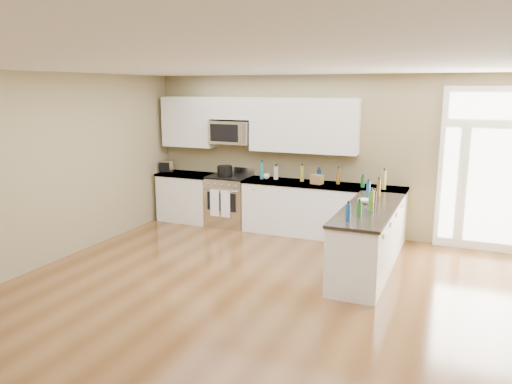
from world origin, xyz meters
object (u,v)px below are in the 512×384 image
Objects in this scene: kitchen_range at (229,200)px; peninsula_cabinet at (368,242)px; toaster_oven at (167,166)px; stockpot at (225,171)px.

peninsula_cabinet is at bearing -26.63° from kitchen_range.
toaster_oven is (-4.28, 1.50, 0.62)m from peninsula_cabinet.
peninsula_cabinet is 4.57m from toaster_oven.
kitchen_range is (-2.89, 1.45, 0.04)m from peninsula_cabinet.
toaster_oven reaches higher than peninsula_cabinet.
kitchen_range is 3.86× the size of stockpot.
kitchen_range is at bearing -24.96° from toaster_oven.
kitchen_range is at bearing 52.62° from stockpot.
toaster_oven is at bearing 160.67° from peninsula_cabinet.
peninsula_cabinet is 3.31m from stockpot.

